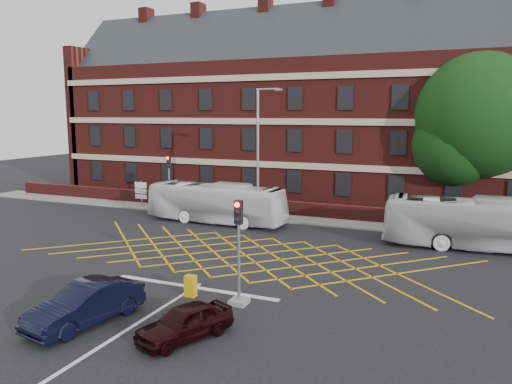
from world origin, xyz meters
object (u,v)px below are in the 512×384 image
at_px(street_lamp, 259,178).
at_px(direction_signs, 141,191).
at_px(car_navy, 85,304).
at_px(traffic_light_far, 169,187).
at_px(car_maroon, 185,322).
at_px(deciduous_tree, 478,125).
at_px(traffic_light_near, 239,262).
at_px(bus_right, 481,224).
at_px(bus_left, 216,203).
at_px(utility_cabinet, 191,286).

xyz_separation_m(street_lamp, direction_signs, (-11.06, 1.60, -1.85)).
height_order(car_navy, traffic_light_far, traffic_light_far).
distance_m(car_navy, car_maroon, 4.03).
relative_size(deciduous_tree, traffic_light_near, 2.82).
bearing_deg(bus_right, bus_left, 84.63).
bearing_deg(deciduous_tree, street_lamp, -150.45).
bearing_deg(bus_right, utility_cabinet, 134.45).
bearing_deg(bus_left, utility_cabinet, -154.21).
height_order(bus_right, traffic_light_near, traffic_light_near).
bearing_deg(utility_cabinet, car_navy, -118.74).
bearing_deg(traffic_light_near, direction_signs, 135.84).
bearing_deg(direction_signs, car_navy, -59.02).
distance_m(bus_right, direction_signs, 25.34).
distance_m(bus_left, deciduous_tree, 19.49).
xyz_separation_m(bus_left, traffic_light_near, (7.95, -13.20, 0.35)).
bearing_deg(bus_right, traffic_light_near, 140.60).
bearing_deg(traffic_light_near, car_maroon, -95.98).
bearing_deg(utility_cabinet, direction_signs, 131.54).
relative_size(bus_left, utility_cabinet, 11.14).
xyz_separation_m(deciduous_tree, traffic_light_far, (-22.54, -5.45, -5.08)).
xyz_separation_m(traffic_light_near, direction_signs, (-16.12, 15.66, -0.39)).
bearing_deg(deciduous_tree, traffic_light_near, -111.62).
relative_size(car_maroon, street_lamp, 0.38).
distance_m(car_navy, utility_cabinet, 4.45).
distance_m(car_maroon, street_lamp, 18.42).
relative_size(car_navy, street_lamp, 0.49).
distance_m(bus_left, bus_right, 17.02).
relative_size(car_navy, deciduous_tree, 0.38).
distance_m(bus_left, traffic_light_near, 15.41).
height_order(bus_right, car_navy, bus_right).
bearing_deg(bus_left, car_navy, -165.78).
xyz_separation_m(bus_left, bus_right, (17.02, -0.34, 0.07)).
xyz_separation_m(bus_right, traffic_light_near, (-9.06, -12.85, 0.28)).
relative_size(car_navy, traffic_light_near, 1.06).
xyz_separation_m(bus_right, car_maroon, (-9.43, -16.41, -0.89)).
relative_size(bus_left, car_navy, 2.24).
distance_m(traffic_light_near, traffic_light_far, 21.48).
distance_m(bus_left, car_navy, 17.47).
relative_size(bus_right, street_lamp, 1.15).
bearing_deg(traffic_light_far, street_lamp, -14.79).
bearing_deg(street_lamp, bus_right, -4.88).
xyz_separation_m(car_maroon, direction_signs, (-15.75, 19.21, 0.78)).
relative_size(traffic_light_near, traffic_light_far, 1.00).
height_order(street_lamp, direction_signs, street_lamp).
bearing_deg(deciduous_tree, bus_right, -87.41).
xyz_separation_m(traffic_light_near, street_lamp, (-5.06, 14.06, 1.47)).
relative_size(bus_right, traffic_light_far, 2.50).
relative_size(car_maroon, traffic_light_far, 0.82).
xyz_separation_m(car_navy, traffic_light_near, (4.38, 3.90, 1.02)).
height_order(bus_left, car_maroon, bus_left).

